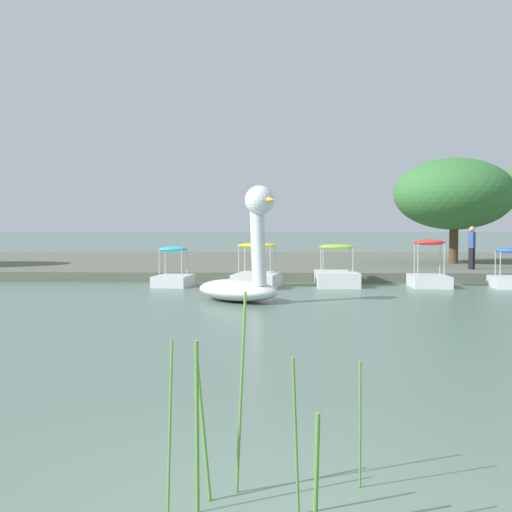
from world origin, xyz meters
The scene contains 10 objects.
shore_bank_far centered at (0.00, 30.42, 0.18)m, with size 116.57×20.10×0.37m, color #5B6051.
swan_boat centered at (-1.00, 14.11, 0.79)m, with size 3.14×3.27×3.15m.
pedal_boat_blue centered at (7.74, 18.90, 0.39)m, with size 1.28×2.09×1.35m.
pedal_boat_red centered at (5.09, 18.91, 0.43)m, with size 1.30×2.00×1.62m.
pedal_boat_lime centered at (1.95, 19.07, 0.43)m, with size 1.45×2.33×1.46m.
pedal_boat_yellow centered at (-0.78, 18.55, 0.46)m, with size 1.72×2.50×1.52m.
pedal_boat_cyan centered at (-3.69, 18.80, 0.40)m, with size 1.31×1.89×1.38m.
tree_broadleaf_left centered at (7.89, 26.98, 3.54)m, with size 7.64×7.56×4.81m.
person_on_path centered at (7.55, 22.71, 1.29)m, with size 0.28×0.29×1.71m.
reed_clump_foreground centered at (1.25, 0.46, 0.58)m, with size 3.80×1.65×1.57m.
Camera 1 is at (0.12, -4.61, 2.07)m, focal length 47.99 mm.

